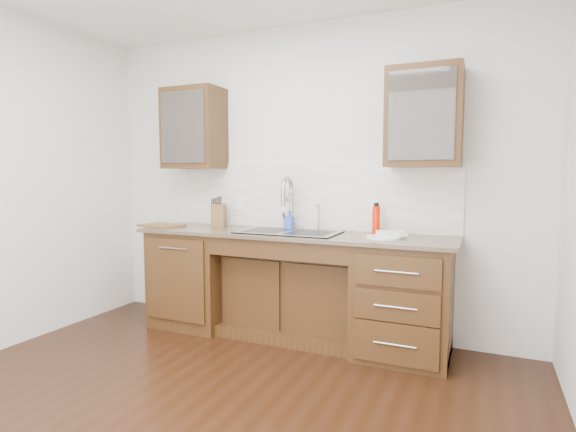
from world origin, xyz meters
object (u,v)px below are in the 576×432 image
at_px(plate, 383,237).
at_px(cutting_board, 161,225).
at_px(knife_block, 219,215).
at_px(soap_bottle, 289,220).
at_px(water_bottle, 376,220).

xyz_separation_m(plate, cutting_board, (-2.07, -0.05, 0.00)).
distance_m(knife_block, cutting_board, 0.55).
height_order(plate, cutting_board, cutting_board).
relative_size(soap_bottle, cutting_board, 0.41).
distance_m(plate, knife_block, 1.60).
bearing_deg(water_bottle, soap_bottle, 179.39).
xyz_separation_m(water_bottle, cutting_board, (-1.97, -0.24, -0.10)).
bearing_deg(cutting_board, plate, 1.33).
relative_size(soap_bottle, knife_block, 0.77).
relative_size(water_bottle, cutting_board, 0.57).
relative_size(water_bottle, knife_block, 1.07).
bearing_deg(plate, cutting_board, -178.67).
bearing_deg(cutting_board, knife_block, 24.92).
distance_m(water_bottle, cutting_board, 1.99).
height_order(soap_bottle, plate, soap_bottle).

